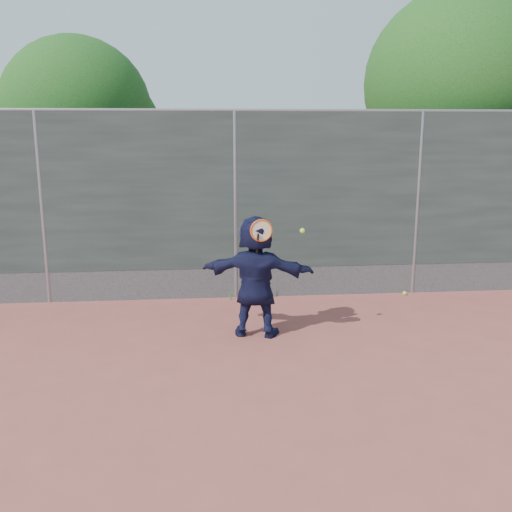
{
  "coord_description": "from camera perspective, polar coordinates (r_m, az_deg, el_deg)",
  "views": [
    {
      "loc": [
        -0.5,
        -5.54,
        2.74
      ],
      "look_at": [
        0.17,
        1.74,
        1.09
      ],
      "focal_mm": 40.0,
      "sensor_mm": 36.0,
      "label": 1
    }
  ],
  "objects": [
    {
      "name": "weed_clump",
      "position": [
        9.33,
        -0.17,
        -3.49
      ],
      "size": [
        0.68,
        0.07,
        0.3
      ],
      "color": "#387226",
      "rests_on": "ground"
    },
    {
      "name": "tree_right",
      "position": [
        12.45,
        20.1,
        15.44
      ],
      "size": [
        3.78,
        3.6,
        5.39
      ],
      "color": "#382314",
      "rests_on": "ground"
    },
    {
      "name": "swing_action",
      "position": [
        7.24,
        0.94,
        2.43
      ],
      "size": [
        0.71,
        0.13,
        0.51
      ],
      "color": "#D35113",
      "rests_on": "ground"
    },
    {
      "name": "ball_ground",
      "position": [
        9.87,
        14.65,
        -3.61
      ],
      "size": [
        0.07,
        0.07,
        0.07
      ],
      "primitive_type": "sphere",
      "color": "#ADE733",
      "rests_on": "ground"
    },
    {
      "name": "fence",
      "position": [
        9.13,
        -2.1,
        5.43
      ],
      "size": [
        20.0,
        0.06,
        3.03
      ],
      "color": "#38423D",
      "rests_on": "ground"
    },
    {
      "name": "tree_left",
      "position": [
        12.32,
        -16.71,
        13.13
      ],
      "size": [
        3.15,
        3.0,
        4.53
      ],
      "color": "#382314",
      "rests_on": "ground"
    },
    {
      "name": "player",
      "position": [
        7.55,
        0.0,
        -2.02
      ],
      "size": [
        1.59,
        0.84,
        1.63
      ],
      "primitive_type": "imported",
      "rotation": [
        0.0,
        0.0,
        2.89
      ],
      "color": "#141638",
      "rests_on": "ground"
    },
    {
      "name": "ground",
      "position": [
        6.2,
        -0.09,
        -13.49
      ],
      "size": [
        80.0,
        80.0,
        0.0
      ],
      "primitive_type": "plane",
      "color": "#9E4C42",
      "rests_on": "ground"
    }
  ]
}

